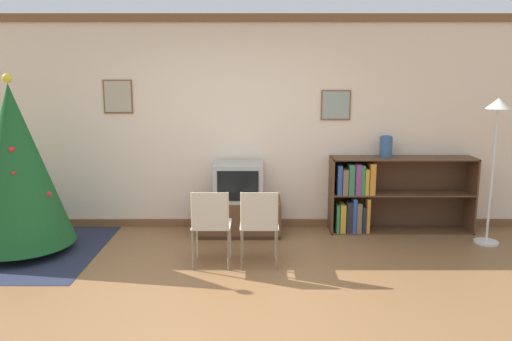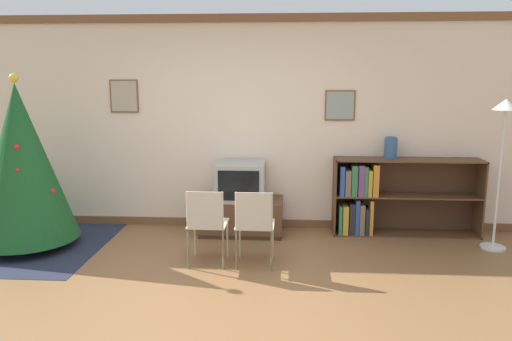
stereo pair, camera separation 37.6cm
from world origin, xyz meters
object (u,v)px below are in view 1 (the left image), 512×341
(folding_chair_left, at_px, (209,223))
(vase, at_px, (384,146))
(folding_chair_right, at_px, (257,223))
(christmas_tree, at_px, (13,166))
(standing_lamp, at_px, (493,133))
(bookshelf, at_px, (375,195))
(television, at_px, (237,181))
(tv_console, at_px, (237,216))

(folding_chair_left, xyz_separation_m, vase, (2.09, 1.25, 0.62))
(folding_chair_right, distance_m, vase, 2.12)
(christmas_tree, relative_size, standing_lamp, 1.16)
(bookshelf, bearing_deg, folding_chair_right, -140.93)
(television, distance_m, bookshelf, 1.76)
(christmas_tree, height_order, vase, christmas_tree)
(christmas_tree, height_order, folding_chair_right, christmas_tree)
(television, distance_m, folding_chair_right, 1.15)
(vase, bearing_deg, christmas_tree, -169.24)
(standing_lamp, bearing_deg, bookshelf, 158.72)
(television, bearing_deg, bookshelf, 3.60)
(christmas_tree, xyz_separation_m, folding_chair_right, (2.67, -0.44, -0.52))
(tv_console, bearing_deg, television, -90.00)
(standing_lamp, bearing_deg, television, 173.03)
(bookshelf, relative_size, standing_lamp, 1.05)
(vase, bearing_deg, television, -175.46)
(television, distance_m, folding_chair_left, 1.15)
(standing_lamp, bearing_deg, vase, 155.54)
(christmas_tree, xyz_separation_m, vase, (4.26, 0.81, 0.10))
(christmas_tree, relative_size, bookshelf, 1.10)
(christmas_tree, xyz_separation_m, folding_chair_left, (2.17, -0.44, -0.52))
(folding_chair_left, relative_size, folding_chair_right, 1.00)
(tv_console, bearing_deg, vase, 4.46)
(christmas_tree, relative_size, folding_chair_left, 2.41)
(christmas_tree, bearing_deg, standing_lamp, 3.22)
(folding_chair_right, relative_size, vase, 3.06)
(christmas_tree, distance_m, vase, 4.33)
(christmas_tree, bearing_deg, folding_chair_left, -11.51)
(folding_chair_left, bearing_deg, television, 77.36)
(tv_console, height_order, television, television)
(folding_chair_right, relative_size, standing_lamp, 0.48)
(folding_chair_left, relative_size, bookshelf, 0.46)
(folding_chair_right, distance_m, bookshelf, 1.93)
(folding_chair_left, xyz_separation_m, standing_lamp, (3.20, 0.74, 0.84))
(television, xyz_separation_m, vase, (1.84, 0.15, 0.42))
(christmas_tree, relative_size, vase, 7.36)
(vase, bearing_deg, standing_lamp, -24.46)
(tv_console, height_order, standing_lamp, standing_lamp)
(christmas_tree, distance_m, television, 2.53)
(tv_console, height_order, bookshelf, bookshelf)
(christmas_tree, height_order, bookshelf, christmas_tree)
(christmas_tree, bearing_deg, bookshelf, 10.51)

